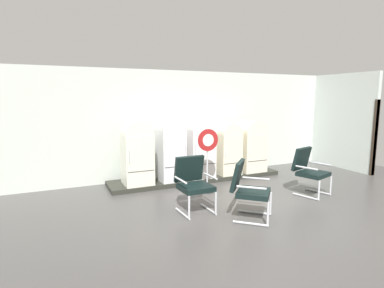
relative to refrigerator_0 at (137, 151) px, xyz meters
name	(u,v)px	position (x,y,z in m)	size (l,w,h in m)	color
ground	(270,221)	(1.62, -2.93, -0.93)	(12.00, 10.00, 0.05)	#474544
back_wall	(187,123)	(1.62, 0.73, 0.54)	(11.76, 0.12, 2.86)	silver
side_wall_right	(343,122)	(6.28, -0.45, 0.52)	(0.16, 2.20, 2.86)	silver
display_plinth	(197,178)	(1.62, 0.10, -0.85)	(4.61, 0.95, 0.11)	#2C2D26
refrigerator_0	(137,151)	(0.00, 0.00, 0.00)	(0.66, 0.70, 1.51)	silver
refrigerator_1	(170,147)	(0.85, 0.01, 0.03)	(0.60, 0.73, 1.56)	white
refrigerator_2	(199,145)	(1.64, -0.01, 0.03)	(0.65, 0.67, 1.56)	white
refrigerator_3	(227,147)	(2.46, 0.01, -0.07)	(0.59, 0.72, 1.37)	beige
refrigerator_4	(250,144)	(3.23, 0.01, -0.05)	(0.69, 0.72, 1.42)	silver
armchair_left	(193,181)	(0.58, -1.93, -0.32)	(0.67, 0.70, 1.04)	silver
armchair_right	(309,169)	(3.36, -2.05, -0.32)	(0.78, 0.83, 1.04)	silver
armchair_center	(248,187)	(1.30, -2.68, -0.32)	(0.90, 0.89, 1.04)	silver
sign_stand	(208,160)	(1.37, -0.98, -0.16)	(0.50, 0.32, 1.46)	#2D2D30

